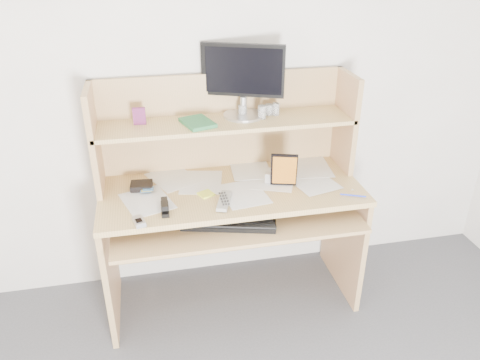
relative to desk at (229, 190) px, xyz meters
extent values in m
cube|color=silver|center=(0.00, 0.24, 0.56)|extent=(3.60, 0.04, 2.50)
cube|color=tan|center=(0.00, -0.08, 0.04)|extent=(1.40, 0.60, 0.03)
cube|color=tan|center=(-0.68, -0.08, -0.33)|extent=(0.03, 0.56, 0.72)
cube|color=tan|center=(0.68, -0.08, -0.33)|extent=(0.03, 0.56, 0.72)
cube|color=tan|center=(0.00, 0.20, -0.36)|extent=(1.34, 0.02, 0.41)
cube|color=tan|center=(0.00, -0.20, -0.05)|extent=(1.28, 0.55, 0.02)
cube|color=tan|center=(0.00, 0.21, 0.33)|extent=(1.40, 0.02, 0.55)
cube|color=tan|center=(-0.68, 0.07, 0.33)|extent=(0.03, 0.30, 0.55)
cube|color=tan|center=(0.68, 0.07, 0.33)|extent=(0.03, 0.30, 0.55)
cube|color=tan|center=(0.00, 0.07, 0.38)|extent=(1.38, 0.30, 0.02)
cube|color=silver|center=(0.00, -0.08, 0.06)|extent=(1.32, 0.54, 0.01)
cube|color=black|center=(-0.05, -0.27, -0.03)|extent=(0.50, 0.28, 0.02)
cube|color=black|center=(-0.05, -0.27, -0.02)|extent=(0.47, 0.27, 0.01)
cube|color=gray|center=(-0.07, -0.23, 0.07)|extent=(0.11, 0.20, 0.02)
cube|color=#B7B7BA|center=(-0.49, -0.34, 0.07)|extent=(0.07, 0.10, 0.02)
cube|color=black|center=(-0.36, -0.25, 0.08)|extent=(0.04, 0.14, 0.04)
cube|color=black|center=(-0.47, 0.01, 0.08)|extent=(0.12, 0.10, 0.03)
cube|color=yellow|center=(-0.14, -0.13, 0.06)|extent=(0.10, 0.10, 0.01)
cube|color=#BDBDC0|center=(0.23, -0.07, 0.09)|extent=(0.10, 0.06, 0.06)
cube|color=black|center=(0.28, -0.13, 0.16)|extent=(0.14, 0.05, 0.20)
cylinder|color=#1B31D1|center=(0.60, -0.31, 0.07)|extent=(0.12, 0.06, 0.01)
cube|color=maroon|center=(-0.45, 0.10, 0.43)|extent=(0.07, 0.02, 0.09)
cube|color=#327E4C|center=(-0.15, 0.04, 0.40)|extent=(0.19, 0.22, 0.02)
cylinder|color=black|center=(0.10, 0.12, 0.42)|extent=(0.05, 0.05, 0.06)
cylinder|color=white|center=(0.20, 0.06, 0.42)|extent=(0.05, 0.05, 0.07)
cylinder|color=black|center=(0.25, 0.11, 0.41)|extent=(0.05, 0.05, 0.06)
cylinder|color=silver|center=(0.29, 0.10, 0.42)|extent=(0.05, 0.05, 0.07)
cylinder|color=silver|center=(0.11, 0.11, 0.39)|extent=(0.22, 0.22, 0.01)
cylinder|color=silver|center=(0.11, 0.12, 0.45)|extent=(0.04, 0.04, 0.09)
cube|color=black|center=(0.11, 0.14, 0.63)|extent=(0.42, 0.19, 0.28)
cube|color=black|center=(0.11, 0.13, 0.63)|extent=(0.38, 0.15, 0.24)
camera|label=1|loc=(-0.40, -2.26, 1.25)|focal=35.00mm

